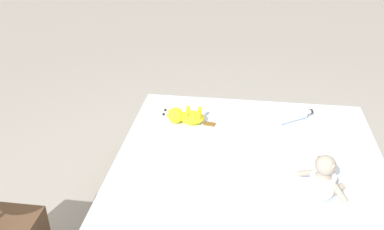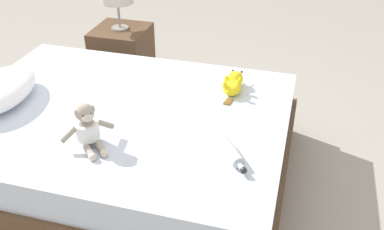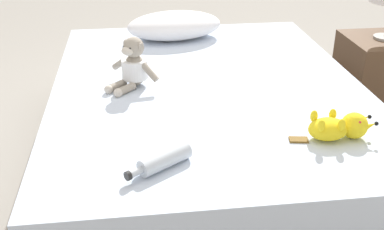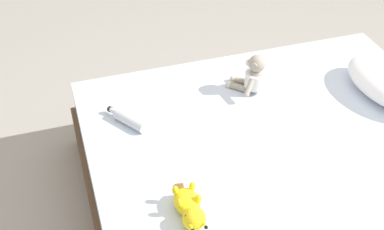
% 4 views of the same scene
% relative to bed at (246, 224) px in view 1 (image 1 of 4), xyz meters
% --- Properties ---
extents(bed, '(1.50, 1.98, 0.47)m').
position_rel_bed_xyz_m(bed, '(0.00, 0.00, 0.00)').
color(bed, brown).
rests_on(bed, ground_plane).
extents(plush_monkey, '(0.26, 0.26, 0.24)m').
position_rel_bed_xyz_m(plush_monkey, '(-0.35, 0.01, 0.33)').
color(plush_monkey, '#9E9384').
rests_on(plush_monkey, bed).
extents(plush_yellow_creature, '(0.33, 0.11, 0.10)m').
position_rel_bed_xyz_m(plush_yellow_creature, '(0.41, -0.59, 0.28)').
color(plush_yellow_creature, yellow).
rests_on(plush_yellow_creature, bed).
extents(glass_bottle, '(0.24, 0.18, 0.06)m').
position_rel_bed_xyz_m(glass_bottle, '(-0.26, -0.71, 0.27)').
color(glass_bottle, silver).
rests_on(glass_bottle, bed).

